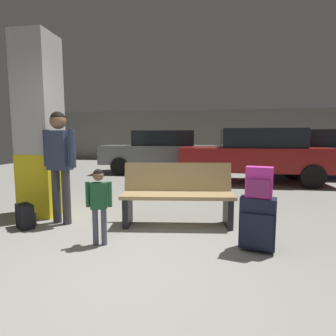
% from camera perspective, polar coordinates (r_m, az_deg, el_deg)
% --- Properties ---
extents(ground_plane, '(18.00, 18.00, 0.10)m').
position_cam_1_polar(ground_plane, '(6.42, 2.06, -5.30)').
color(ground_plane, gray).
extents(garage_back_wall, '(18.00, 0.12, 2.80)m').
position_cam_1_polar(garage_back_wall, '(15.13, 6.13, 6.93)').
color(garage_back_wall, slate).
rests_on(garage_back_wall, ground_plane).
extents(structural_pillar, '(0.57, 0.57, 2.86)m').
position_cam_1_polar(structural_pillar, '(4.79, -25.68, 7.77)').
color(structural_pillar, yellow).
rests_on(structural_pillar, ground_plane).
extents(bench, '(1.65, 0.72, 0.89)m').
position_cam_1_polar(bench, '(3.90, 2.06, -5.62)').
color(bench, tan).
rests_on(bench, ground_plane).
extents(suitcase, '(0.42, 0.30, 0.60)m').
position_cam_1_polar(suitcase, '(3.17, 18.58, -11.04)').
color(suitcase, '#191E33').
rests_on(suitcase, ground_plane).
extents(backpack_bright, '(0.31, 0.24, 0.34)m').
position_cam_1_polar(backpack_bright, '(3.07, 18.88, -2.99)').
color(backpack_bright, '#D833A5').
rests_on(backpack_bright, suitcase).
extents(child, '(0.30, 0.18, 0.90)m').
position_cam_1_polar(child, '(3.22, -14.56, -6.35)').
color(child, '#4C5160').
rests_on(child, ground_plane).
extents(adult, '(0.55, 0.26, 1.63)m').
position_cam_1_polar(adult, '(4.15, -22.16, 2.51)').
color(adult, '#38383D').
rests_on(adult, ground_plane).
extents(backpack_dark_floor, '(0.32, 0.30, 0.34)m').
position_cam_1_polar(backpack_dark_floor, '(4.28, -28.17, -9.08)').
color(backpack_dark_floor, black).
rests_on(backpack_dark_floor, ground_plane).
extents(parked_car_far, '(4.25, 2.12, 1.51)m').
position_cam_1_polar(parked_car_far, '(9.72, -1.54, 3.76)').
color(parked_car_far, slate).
rests_on(parked_car_far, ground_plane).
extents(parked_car_side, '(4.18, 1.95, 1.51)m').
position_cam_1_polar(parked_car_side, '(10.00, 31.92, 2.87)').
color(parked_car_side, navy).
rests_on(parked_car_side, ground_plane).
extents(parked_car_near, '(4.11, 1.82, 1.51)m').
position_cam_1_polar(parked_car_near, '(7.95, 18.12, 2.86)').
color(parked_car_near, maroon).
rests_on(parked_car_near, ground_plane).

